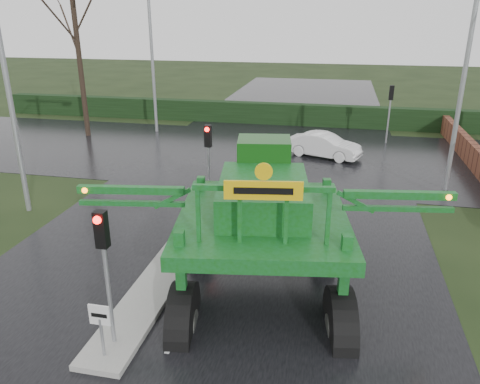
% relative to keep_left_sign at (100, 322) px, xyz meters
% --- Properties ---
extents(ground, '(140.00, 140.00, 0.00)m').
position_rel_keep_left_sign_xyz_m(ground, '(1.30, 1.50, -1.06)').
color(ground, black).
rests_on(ground, ground).
extents(road_main, '(14.00, 80.00, 0.02)m').
position_rel_keep_left_sign_xyz_m(road_main, '(1.30, 11.50, -1.05)').
color(road_main, black).
rests_on(road_main, ground).
extents(road_cross, '(80.00, 12.00, 0.02)m').
position_rel_keep_left_sign_xyz_m(road_cross, '(1.30, 17.50, -1.05)').
color(road_cross, black).
rests_on(road_cross, ground).
extents(median_island, '(1.20, 10.00, 0.16)m').
position_rel_keep_left_sign_xyz_m(median_island, '(0.00, 4.50, -0.97)').
color(median_island, gray).
rests_on(median_island, ground).
extents(hedge_row, '(44.00, 0.90, 1.50)m').
position_rel_keep_left_sign_xyz_m(hedge_row, '(1.30, 25.50, -0.31)').
color(hedge_row, black).
rests_on(hedge_row, ground).
extents(brick_wall, '(0.40, 20.00, 1.20)m').
position_rel_keep_left_sign_xyz_m(brick_wall, '(11.80, 17.50, -0.46)').
color(brick_wall, '#592D1E').
rests_on(brick_wall, ground).
extents(keep_left_sign, '(0.50, 0.07, 1.35)m').
position_rel_keep_left_sign_xyz_m(keep_left_sign, '(0.00, 0.00, 0.00)').
color(keep_left_sign, gray).
rests_on(keep_left_sign, ground).
extents(traffic_signal_near, '(0.26, 0.33, 3.52)m').
position_rel_keep_left_sign_xyz_m(traffic_signal_near, '(0.00, 0.49, 1.53)').
color(traffic_signal_near, gray).
rests_on(traffic_signal_near, ground).
extents(traffic_signal_mid, '(0.26, 0.33, 3.52)m').
position_rel_keep_left_sign_xyz_m(traffic_signal_mid, '(0.00, 8.99, 1.53)').
color(traffic_signal_mid, gray).
rests_on(traffic_signal_mid, ground).
extents(traffic_signal_far, '(0.26, 0.33, 3.52)m').
position_rel_keep_left_sign_xyz_m(traffic_signal_far, '(7.80, 21.51, 1.53)').
color(traffic_signal_far, gray).
rests_on(traffic_signal_far, ground).
extents(street_light_left_near, '(3.85, 0.30, 10.00)m').
position_rel_keep_left_sign_xyz_m(street_light_left_near, '(-6.89, 7.50, 4.93)').
color(street_light_left_near, gray).
rests_on(street_light_left_near, ground).
extents(street_light_right, '(3.85, 0.30, 10.00)m').
position_rel_keep_left_sign_xyz_m(street_light_right, '(9.49, 13.50, 4.93)').
color(street_light_right, gray).
rests_on(street_light_right, ground).
extents(street_light_left_far, '(3.85, 0.30, 10.00)m').
position_rel_keep_left_sign_xyz_m(street_light_left_far, '(-6.89, 21.50, 4.93)').
color(street_light_left_far, gray).
rests_on(street_light_left_far, ground).
extents(tree_left_far, '(7.70, 7.70, 13.26)m').
position_rel_keep_left_sign_xyz_m(tree_left_far, '(-11.20, 19.50, 6.09)').
color(tree_left_far, black).
rests_on(tree_left_far, ground).
extents(crop_sprayer, '(9.82, 6.80, 5.54)m').
position_rel_keep_left_sign_xyz_m(crop_sprayer, '(1.29, 1.93, 1.56)').
color(crop_sprayer, black).
rests_on(crop_sprayer, ground).
extents(white_sedan, '(4.27, 2.66, 1.33)m').
position_rel_keep_left_sign_xyz_m(white_sedan, '(4.16, 17.65, -1.06)').
color(white_sedan, white).
rests_on(white_sedan, ground).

